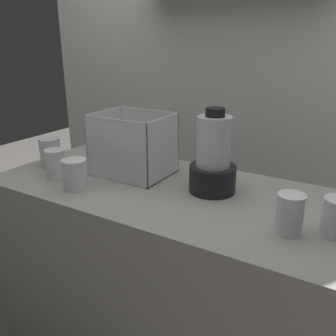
% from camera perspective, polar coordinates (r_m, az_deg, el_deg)
% --- Properties ---
extents(counter, '(1.40, 0.64, 0.90)m').
position_cam_1_polar(counter, '(1.61, 0.00, -18.08)').
color(counter, '#9E998E').
rests_on(counter, ground_plane).
extents(back_wall_unit, '(2.60, 0.24, 2.50)m').
position_cam_1_polar(back_wall_unit, '(1.98, 11.81, 14.24)').
color(back_wall_unit, silver).
rests_on(back_wall_unit, ground_plane).
extents(carrot_display_bin, '(0.30, 0.24, 0.25)m').
position_cam_1_polar(carrot_display_bin, '(1.51, -5.51, 2.00)').
color(carrot_display_bin, white).
rests_on(carrot_display_bin, counter).
extents(blender_pitcher, '(0.17, 0.17, 0.31)m').
position_cam_1_polar(blender_pitcher, '(1.32, 7.17, 1.30)').
color(blender_pitcher, black).
rests_on(blender_pitcher, counter).
extents(juice_cup_carrot_far_left, '(0.09, 0.09, 0.13)m').
position_cam_1_polar(juice_cup_carrot_far_left, '(1.67, -18.11, 2.13)').
color(juice_cup_carrot_far_left, white).
rests_on(juice_cup_carrot_far_left, counter).
extents(juice_cup_orange_left, '(0.08, 0.08, 0.12)m').
position_cam_1_polar(juice_cup_orange_left, '(1.53, -17.30, 0.35)').
color(juice_cup_orange_left, white).
rests_on(juice_cup_orange_left, counter).
extents(juice_cup_orange_middle, '(0.09, 0.09, 0.12)m').
position_cam_1_polar(juice_cup_orange_middle, '(1.40, -14.53, -1.28)').
color(juice_cup_orange_middle, white).
rests_on(juice_cup_orange_middle, counter).
extents(juice_cup_beet_right, '(0.08, 0.08, 0.12)m').
position_cam_1_polar(juice_cup_beet_right, '(1.10, 18.68, -7.20)').
color(juice_cup_beet_right, white).
rests_on(juice_cup_beet_right, counter).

